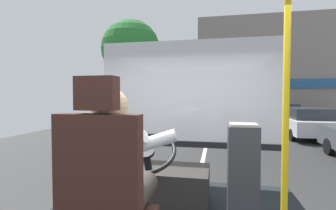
{
  "coord_description": "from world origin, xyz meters",
  "views": [
    {
      "loc": [
        0.39,
        -1.76,
        1.9
      ],
      "look_at": [
        -0.15,
        0.93,
        1.79
      ],
      "focal_mm": 26.17,
      "sensor_mm": 36.0,
      "label": 1
    }
  ],
  "objects_px": {
    "parked_car_silver": "(265,109)",
    "handrail_pole": "(286,125)",
    "parked_car_white": "(305,122)",
    "parked_car_green": "(282,113)",
    "bus_driver": "(116,171)",
    "fare_box": "(243,178)",
    "steering_console": "(158,184)",
    "driver_seat": "(107,206)"
  },
  "relations": [
    {
      "from": "bus_driver",
      "to": "steering_console",
      "type": "relative_size",
      "value": 0.73
    },
    {
      "from": "parked_car_white",
      "to": "parked_car_silver",
      "type": "height_order",
      "value": "parked_car_silver"
    },
    {
      "from": "handrail_pole",
      "to": "parked_car_silver",
      "type": "relative_size",
      "value": 0.52
    },
    {
      "from": "bus_driver",
      "to": "steering_console",
      "type": "bearing_deg",
      "value": 90.0
    },
    {
      "from": "steering_console",
      "to": "fare_box",
      "type": "xyz_separation_m",
      "value": [
        0.85,
        -0.37,
        0.25
      ]
    },
    {
      "from": "driver_seat",
      "to": "bus_driver",
      "type": "distance_m",
      "value": 0.22
    },
    {
      "from": "steering_console",
      "to": "parked_car_green",
      "type": "height_order",
      "value": "steering_console"
    },
    {
      "from": "steering_console",
      "to": "fare_box",
      "type": "height_order",
      "value": "fare_box"
    },
    {
      "from": "steering_console",
      "to": "handrail_pole",
      "type": "xyz_separation_m",
      "value": [
        1.08,
        -0.77,
        0.76
      ]
    },
    {
      "from": "parked_car_silver",
      "to": "handrail_pole",
      "type": "bearing_deg",
      "value": -100.0
    },
    {
      "from": "bus_driver",
      "to": "fare_box",
      "type": "relative_size",
      "value": 0.85
    },
    {
      "from": "fare_box",
      "to": "parked_car_white",
      "type": "distance_m",
      "value": 10.72
    },
    {
      "from": "parked_car_white",
      "to": "parked_car_silver",
      "type": "bearing_deg",
      "value": 89.13
    },
    {
      "from": "driver_seat",
      "to": "parked_car_silver",
      "type": "xyz_separation_m",
      "value": [
        4.78,
        21.45,
        -0.5
      ]
    },
    {
      "from": "parked_car_white",
      "to": "parked_car_green",
      "type": "xyz_separation_m",
      "value": [
        0.31,
        5.42,
        0.01
      ]
    },
    {
      "from": "bus_driver",
      "to": "parked_car_silver",
      "type": "height_order",
      "value": "bus_driver"
    },
    {
      "from": "fare_box",
      "to": "parked_car_silver",
      "type": "distance_m",
      "value": 20.96
    },
    {
      "from": "steering_console",
      "to": "fare_box",
      "type": "relative_size",
      "value": 1.16
    },
    {
      "from": "parked_car_white",
      "to": "parked_car_silver",
      "type": "xyz_separation_m",
      "value": [
        0.16,
        10.56,
        0.06
      ]
    },
    {
      "from": "driver_seat",
      "to": "bus_driver",
      "type": "xyz_separation_m",
      "value": [
        0.0,
        0.14,
        0.17
      ]
    },
    {
      "from": "driver_seat",
      "to": "bus_driver",
      "type": "height_order",
      "value": "driver_seat"
    },
    {
      "from": "steering_console",
      "to": "parked_car_silver",
      "type": "distance_m",
      "value": 20.76
    },
    {
      "from": "parked_car_silver",
      "to": "driver_seat",
      "type": "bearing_deg",
      "value": -102.57
    },
    {
      "from": "driver_seat",
      "to": "bus_driver",
      "type": "relative_size",
      "value": 1.6
    },
    {
      "from": "handrail_pole",
      "to": "parked_car_white",
      "type": "distance_m",
      "value": 11.05
    },
    {
      "from": "driver_seat",
      "to": "parked_car_silver",
      "type": "height_order",
      "value": "driver_seat"
    },
    {
      "from": "bus_driver",
      "to": "parked_car_green",
      "type": "height_order",
      "value": "bus_driver"
    },
    {
      "from": "parked_car_green",
      "to": "bus_driver",
      "type": "bearing_deg",
      "value": -106.97
    },
    {
      "from": "steering_console",
      "to": "bus_driver",
      "type": "bearing_deg",
      "value": -90.0
    },
    {
      "from": "bus_driver",
      "to": "steering_console",
      "type": "distance_m",
      "value": 1.21
    },
    {
      "from": "fare_box",
      "to": "parked_car_silver",
      "type": "bearing_deg",
      "value": 79.17
    },
    {
      "from": "steering_console",
      "to": "parked_car_silver",
      "type": "relative_size",
      "value": 0.29
    },
    {
      "from": "bus_driver",
      "to": "parked_car_white",
      "type": "distance_m",
      "value": 11.73
    },
    {
      "from": "bus_driver",
      "to": "fare_box",
      "type": "height_order",
      "value": "bus_driver"
    },
    {
      "from": "bus_driver",
      "to": "handrail_pole",
      "type": "bearing_deg",
      "value": 17.46
    },
    {
      "from": "steering_console",
      "to": "handrail_pole",
      "type": "bearing_deg",
      "value": -35.41
    },
    {
      "from": "bus_driver",
      "to": "fare_box",
      "type": "xyz_separation_m",
      "value": [
        0.85,
        0.74,
        -0.24
      ]
    },
    {
      "from": "handrail_pole",
      "to": "fare_box",
      "type": "xyz_separation_m",
      "value": [
        -0.24,
        0.4,
        -0.51
      ]
    },
    {
      "from": "parked_car_silver",
      "to": "parked_car_white",
      "type": "bearing_deg",
      "value": -90.87
    },
    {
      "from": "bus_driver",
      "to": "handrail_pole",
      "type": "height_order",
      "value": "handrail_pole"
    },
    {
      "from": "driver_seat",
      "to": "parked_car_green",
      "type": "distance_m",
      "value": 17.05
    },
    {
      "from": "bus_driver",
      "to": "parked_car_silver",
      "type": "distance_m",
      "value": 21.86
    }
  ]
}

